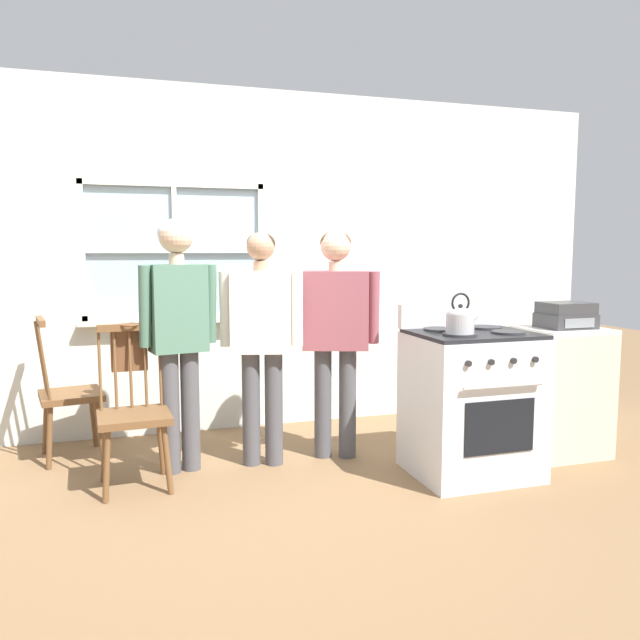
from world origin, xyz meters
The scene contains 13 objects.
ground_plane centered at (0.00, 0.00, 0.00)m, with size 16.00×16.00×0.00m, color brown.
wall_back centered at (0.03, 1.40, 1.34)m, with size 6.40×0.16×2.70m.
chair_by_window centered at (-0.83, 0.27, 0.45)m, with size 0.44×0.43×0.99m.
chair_near_wall centered at (-1.26, 0.97, 0.45)m, with size 0.47×0.48×0.99m.
person_elderly_left centered at (-0.53, 0.47, 1.00)m, with size 0.51×0.27×1.64m.
person_teen_center centered at (0.00, 0.44, 0.93)m, with size 0.56×0.31×1.55m.
person_adult_right centered at (0.52, 0.44, 0.96)m, with size 0.60×0.34×1.57m.
stove centered at (1.24, -0.13, 0.47)m, with size 0.75×0.68×1.08m.
kettle centered at (1.07, -0.26, 1.02)m, with size 0.21×0.17×0.25m.
potted_plant centered at (-0.45, 1.31, 0.99)m, with size 0.14×0.14×0.25m.
handbag centered at (-0.84, 0.51, 0.82)m, with size 0.23×0.20×0.31m.
side_counter centered at (2.07, 0.05, 0.45)m, with size 0.55×0.50×0.90m.
stereo centered at (2.07, 0.03, 0.99)m, with size 0.34×0.29×0.18m.
Camera 1 is at (-0.84, -3.57, 1.44)m, focal length 35.00 mm.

